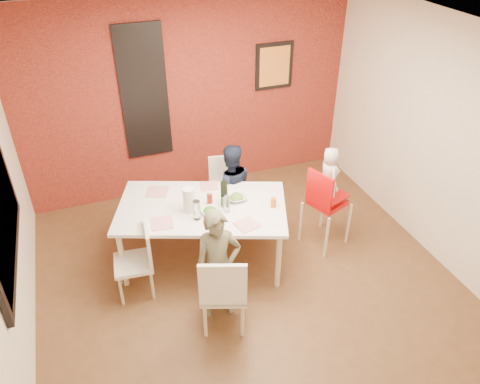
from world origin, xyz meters
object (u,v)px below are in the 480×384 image
object	(u,v)px
chair_left	(140,257)
paper_towel_roll	(189,200)
child_far	(230,189)
chair_far	(226,186)
wine_bottle	(224,194)
chair_near	(223,290)
dining_table	(202,211)
toddler	(329,175)
child_near	(218,266)
high_chair	(325,201)

from	to	relation	value
chair_left	paper_towel_roll	bearing A→B (deg)	115.49
child_far	paper_towel_roll	world-z (taller)	child_far
chair_far	wine_bottle	xyz separation A→B (m)	(-0.27, -0.78, 0.43)
paper_towel_roll	wine_bottle	bearing A→B (deg)	-4.22
paper_towel_roll	chair_near	bearing A→B (deg)	-87.88
dining_table	chair_far	world-z (taller)	chair_far
chair_far	toddler	size ratio (longest dim) A/B	1.26
chair_near	paper_towel_roll	distance (m)	1.10
dining_table	chair_near	size ratio (longest dim) A/B	2.19
chair_near	child_far	bearing A→B (deg)	-91.99
child_near	wine_bottle	distance (m)	0.88
chair_near	chair_far	size ratio (longest dim) A/B	1.10
dining_table	chair_near	bearing A→B (deg)	-95.83
chair_near	child_near	world-z (taller)	child_near
child_far	toddler	size ratio (longest dim) A/B	1.72
child_far	toddler	distance (m)	1.23
chair_near	chair_left	distance (m)	1.04
chair_near	chair_left	xyz separation A→B (m)	(-0.65, 0.81, -0.06)
paper_towel_roll	child_near	bearing A→B (deg)	-85.18
wine_bottle	paper_towel_roll	xyz separation A→B (m)	(-0.39, 0.03, -0.00)
dining_table	chair_near	xyz separation A→B (m)	(-0.11, -1.07, -0.17)
chair_far	toddler	xyz separation A→B (m)	(0.95, -0.90, 0.48)
chair_near	chair_far	xyz separation A→B (m)	(0.62, 1.78, -0.05)
chair_near	child_near	size ratio (longest dim) A/B	0.76
chair_far	child_far	xyz separation A→B (m)	(-0.02, -0.24, 0.11)
toddler	chair_near	bearing A→B (deg)	125.66
chair_far	toddler	distance (m)	1.39
chair_left	child_far	distance (m)	1.47
toddler	paper_towel_roll	xyz separation A→B (m)	(-1.61, 0.15, -0.05)
child_near	paper_towel_roll	xyz separation A→B (m)	(-0.07, 0.79, 0.28)
chair_left	child_far	size ratio (longest dim) A/B	0.72
toddler	high_chair	bearing A→B (deg)	130.81
paper_towel_roll	toddler	bearing A→B (deg)	-5.44
dining_table	toddler	bearing A→B (deg)	-7.32
chair_near	toddler	xyz separation A→B (m)	(1.57, 0.88, 0.43)
chair_far	child_far	bearing A→B (deg)	-82.28
chair_far	toddler	world-z (taller)	toddler
dining_table	paper_towel_roll	xyz separation A→B (m)	(-0.15, -0.03, 0.21)
chair_left	paper_towel_roll	size ratio (longest dim) A/B	2.99
child_far	chair_left	bearing A→B (deg)	37.99
chair_left	chair_near	bearing A→B (deg)	44.70
chair_far	child_far	size ratio (longest dim) A/B	0.73
chair_near	chair_far	distance (m)	1.89
child_near	toddler	world-z (taller)	toddler
wine_bottle	child_far	bearing A→B (deg)	64.67
high_chair	toddler	size ratio (longest dim) A/B	1.52
high_chair	child_near	size ratio (longest dim) A/B	0.84
high_chair	wine_bottle	bearing A→B (deg)	62.13
chair_left	child_near	world-z (taller)	child_near
dining_table	chair_left	size ratio (longest dim) A/B	2.44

